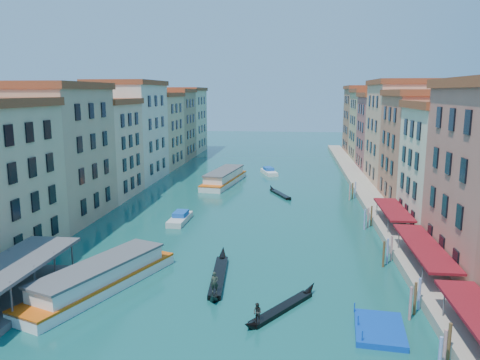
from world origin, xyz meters
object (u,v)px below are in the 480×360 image
Objects in this scene: gondola_right at (281,307)px; blue_dock at (380,329)px; vaporetto_stop at (11,289)px; vaporetto_near at (101,277)px; vaporetto_far at (224,178)px; gondola_fore at (219,275)px.

blue_dock is (7.86, -2.59, -0.17)m from gondola_right.
vaporetto_stop is 31.73m from blue_dock.
vaporetto_stop is 2.75× the size of blue_dock.
vaporetto_far reaches higher than vaporetto_near.
vaporetto_near is 53.42m from vaporetto_far.
gondola_right is (6.44, -6.47, -0.05)m from gondola_fore.
vaporetto_far is at bearing 79.58° from vaporetto_stop.
vaporetto_far is at bearing 115.52° from blue_dock.
vaporetto_stop is at bearing -91.86° from vaporetto_far.
gondola_fore is 9.13m from gondola_right.
gondola_fore is (6.85, -49.53, -0.84)m from vaporetto_far.
vaporetto_stop is 0.90× the size of vaporetto_near.
vaporetto_stop is 0.83× the size of vaporetto_far.
vaporetto_far reaches higher than gondola_right.
gondola_right is (23.82, 1.25, -1.03)m from vaporetto_stop.
vaporetto_stop is at bearing -142.82° from gondola_right.
gondola_right reaches higher than blue_dock.
gondola_fore is (17.38, 7.73, -0.99)m from vaporetto_stop.
vaporetto_stop is 23.88m from gondola_right.
vaporetto_stop is at bearing -176.74° from blue_dock.
gondola_fore is 16.93m from blue_dock.
gondola_fore is 1.45× the size of gondola_right.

